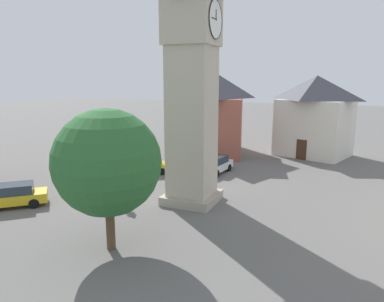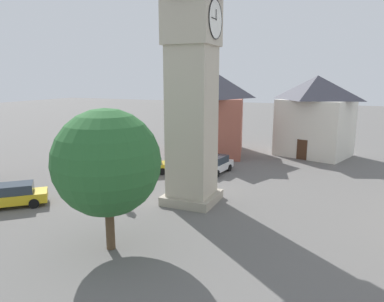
{
  "view_description": "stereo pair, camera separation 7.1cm",
  "coord_description": "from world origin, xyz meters",
  "px_view_note": "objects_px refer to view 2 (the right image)",
  "views": [
    {
      "loc": [
        21.47,
        9.14,
        8.39
      ],
      "look_at": [
        0.0,
        0.0,
        3.57
      ],
      "focal_mm": 33.23,
      "sensor_mm": 36.0,
      "label": 1
    },
    {
      "loc": [
        21.44,
        9.21,
        8.39
      ],
      "look_at": [
        0.0,
        0.0,
        3.57
      ],
      "focal_mm": 33.23,
      "sensor_mm": 36.0,
      "label": 2
    }
  ],
  "objects_px": {
    "car_silver_kerb": "(216,165)",
    "building_hall_far": "(315,115)",
    "clock_tower": "(192,34)",
    "pedestrian": "(125,193)",
    "car_red_corner": "(15,195)",
    "tree": "(107,163)",
    "car_blue_kerb": "(147,165)",
    "building_corner_back": "(215,113)"
  },
  "relations": [
    {
      "from": "clock_tower",
      "to": "building_corner_back",
      "type": "height_order",
      "value": "clock_tower"
    },
    {
      "from": "car_silver_kerb",
      "to": "building_hall_far",
      "type": "relative_size",
      "value": 0.49
    },
    {
      "from": "clock_tower",
      "to": "car_silver_kerb",
      "type": "relative_size",
      "value": 4.39
    },
    {
      "from": "car_silver_kerb",
      "to": "pedestrian",
      "type": "height_order",
      "value": "pedestrian"
    },
    {
      "from": "car_silver_kerb",
      "to": "car_blue_kerb",
      "type": "bearing_deg",
      "value": -64.52
    },
    {
      "from": "pedestrian",
      "to": "building_hall_far",
      "type": "height_order",
      "value": "building_hall_far"
    },
    {
      "from": "car_silver_kerb",
      "to": "car_red_corner",
      "type": "height_order",
      "value": "same"
    },
    {
      "from": "car_red_corner",
      "to": "pedestrian",
      "type": "distance_m",
      "value": 7.39
    },
    {
      "from": "clock_tower",
      "to": "building_corner_back",
      "type": "bearing_deg",
      "value": -165.76
    },
    {
      "from": "car_red_corner",
      "to": "pedestrian",
      "type": "xyz_separation_m",
      "value": [
        -2.57,
        6.92,
        0.25
      ]
    },
    {
      "from": "car_blue_kerb",
      "to": "car_silver_kerb",
      "type": "bearing_deg",
      "value": 115.48
    },
    {
      "from": "pedestrian",
      "to": "building_hall_far",
      "type": "relative_size",
      "value": 0.19
    },
    {
      "from": "building_corner_back",
      "to": "car_silver_kerb",
      "type": "bearing_deg",
      "value": 20.24
    },
    {
      "from": "car_silver_kerb",
      "to": "car_red_corner",
      "type": "xyz_separation_m",
      "value": [
        13.28,
        -9.41,
        0.0
      ]
    },
    {
      "from": "building_corner_back",
      "to": "building_hall_far",
      "type": "distance_m",
      "value": 10.85
    },
    {
      "from": "tree",
      "to": "building_corner_back",
      "type": "height_order",
      "value": "building_corner_back"
    },
    {
      "from": "car_red_corner",
      "to": "clock_tower",
      "type": "bearing_deg",
      "value": 117.56
    },
    {
      "from": "clock_tower",
      "to": "car_blue_kerb",
      "type": "height_order",
      "value": "clock_tower"
    },
    {
      "from": "building_corner_back",
      "to": "clock_tower",
      "type": "bearing_deg",
      "value": 14.24
    },
    {
      "from": "clock_tower",
      "to": "pedestrian",
      "type": "relative_size",
      "value": 11.23
    },
    {
      "from": "pedestrian",
      "to": "tree",
      "type": "bearing_deg",
      "value": 26.57
    },
    {
      "from": "pedestrian",
      "to": "building_hall_far",
      "type": "distance_m",
      "value": 24.32
    },
    {
      "from": "car_blue_kerb",
      "to": "building_corner_back",
      "type": "xyz_separation_m",
      "value": [
        -10.69,
        2.53,
        3.81
      ]
    },
    {
      "from": "tree",
      "to": "building_corner_back",
      "type": "xyz_separation_m",
      "value": [
        -23.81,
        -3.01,
        0.15
      ]
    },
    {
      "from": "pedestrian",
      "to": "tree",
      "type": "height_order",
      "value": "tree"
    },
    {
      "from": "car_blue_kerb",
      "to": "pedestrian",
      "type": "distance_m",
      "value": 8.63
    },
    {
      "from": "car_blue_kerb",
      "to": "building_corner_back",
      "type": "height_order",
      "value": "building_corner_back"
    },
    {
      "from": "car_blue_kerb",
      "to": "car_red_corner",
      "type": "distance_m",
      "value": 11.35
    },
    {
      "from": "building_corner_back",
      "to": "building_hall_far",
      "type": "xyz_separation_m",
      "value": [
        -3.19,
        10.37,
        -0.16
      ]
    },
    {
      "from": "clock_tower",
      "to": "pedestrian",
      "type": "height_order",
      "value": "clock_tower"
    },
    {
      "from": "tree",
      "to": "building_hall_far",
      "type": "xyz_separation_m",
      "value": [
        -27.0,
        7.36,
        -0.01
      ]
    },
    {
      "from": "car_red_corner",
      "to": "building_corner_back",
      "type": "xyz_separation_m",
      "value": [
        -21.35,
        6.43,
        3.81
      ]
    },
    {
      "from": "pedestrian",
      "to": "building_corner_back",
      "type": "height_order",
      "value": "building_corner_back"
    },
    {
      "from": "car_red_corner",
      "to": "building_hall_far",
      "type": "distance_m",
      "value": 29.97
    },
    {
      "from": "clock_tower",
      "to": "car_red_corner",
      "type": "xyz_separation_m",
      "value": [
        5.46,
        -10.46,
        -10.3
      ]
    },
    {
      "from": "car_silver_kerb",
      "to": "tree",
      "type": "height_order",
      "value": "tree"
    },
    {
      "from": "car_blue_kerb",
      "to": "tree",
      "type": "relative_size",
      "value": 0.62
    },
    {
      "from": "clock_tower",
      "to": "car_blue_kerb",
      "type": "distance_m",
      "value": 13.27
    },
    {
      "from": "clock_tower",
      "to": "pedestrian",
      "type": "xyz_separation_m",
      "value": [
        2.89,
        -3.54,
        -10.05
      ]
    },
    {
      "from": "car_silver_kerb",
      "to": "building_corner_back",
      "type": "distance_m",
      "value": 9.41
    },
    {
      "from": "car_blue_kerb",
      "to": "building_hall_far",
      "type": "height_order",
      "value": "building_hall_far"
    },
    {
      "from": "car_silver_kerb",
      "to": "building_hall_far",
      "type": "height_order",
      "value": "building_hall_far"
    }
  ]
}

